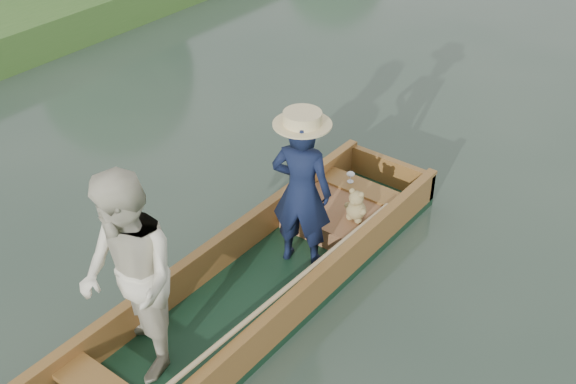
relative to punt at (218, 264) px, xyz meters
The scene contains 2 objects.
ground 0.70m from the punt, 72.16° to the left, with size 120.00×120.00×0.00m, color #283D30.
punt is the anchor object (origin of this frame).
Camera 1 is at (3.27, -3.65, 4.56)m, focal length 45.00 mm.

